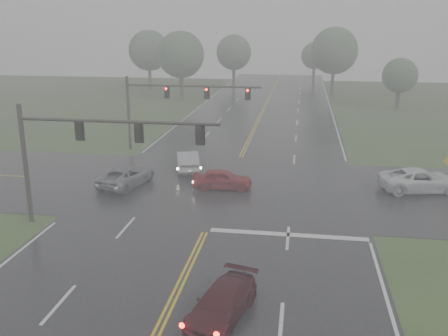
% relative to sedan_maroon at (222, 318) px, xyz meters
% --- Properties ---
extents(main_road, '(18.00, 160.00, 0.02)m').
position_rel_sedan_maroon_xyz_m(main_road, '(-2.21, 13.89, 0.00)').
color(main_road, black).
rests_on(main_road, ground).
extents(cross_street, '(120.00, 14.00, 0.02)m').
position_rel_sedan_maroon_xyz_m(cross_street, '(-2.21, 15.89, 0.00)').
color(cross_street, black).
rests_on(cross_street, ground).
extents(stop_bar, '(8.50, 0.50, 0.01)m').
position_rel_sedan_maroon_xyz_m(stop_bar, '(2.29, 8.29, 0.00)').
color(stop_bar, '#BDBDBD').
rests_on(stop_bar, ground).
extents(sedan_maroon, '(2.76, 4.59, 1.25)m').
position_rel_sedan_maroon_xyz_m(sedan_maroon, '(0.00, 0.00, 0.00)').
color(sedan_maroon, black).
rests_on(sedan_maroon, ground).
extents(sedan_red, '(4.19, 1.96, 1.39)m').
position_rel_sedan_maroon_xyz_m(sedan_red, '(-2.45, 15.41, 0.00)').
color(sedan_red, maroon).
rests_on(sedan_red, ground).
extents(sedan_silver, '(2.88, 4.92, 1.53)m').
position_rel_sedan_maroon_xyz_m(sedan_silver, '(-5.86, 19.52, 0.00)').
color(sedan_silver, gray).
rests_on(sedan_silver, ground).
extents(car_grey, '(3.40, 5.34, 1.37)m').
position_rel_sedan_maroon_xyz_m(car_grey, '(-9.19, 15.12, 0.00)').
color(car_grey, slate).
rests_on(car_grey, ground).
extents(pickup_white, '(5.89, 3.55, 1.53)m').
position_rel_sedan_maroon_xyz_m(pickup_white, '(10.90, 17.00, 0.00)').
color(pickup_white, silver).
rests_on(pickup_white, ground).
extents(signal_gantry_near, '(11.20, 0.30, 6.81)m').
position_rel_sedan_maroon_xyz_m(signal_gantry_near, '(-9.03, 8.00, 4.75)').
color(signal_gantry_near, black).
rests_on(signal_gantry_near, ground).
extents(signal_gantry_far, '(11.88, 0.33, 6.56)m').
position_rel_sedan_maroon_xyz_m(signal_gantry_far, '(-8.74, 25.16, 4.61)').
color(signal_gantry_far, black).
rests_on(signal_gantry_far, ground).
extents(tree_nw_a, '(6.75, 6.75, 9.91)m').
position_rel_sedan_maroon_xyz_m(tree_nw_a, '(-14.86, 55.10, 6.52)').
color(tree_nw_a, '#372D23').
rests_on(tree_nw_a, ground).
extents(tree_ne_a, '(7.10, 7.10, 10.43)m').
position_rel_sedan_maroon_xyz_m(tree_ne_a, '(7.27, 62.52, 6.86)').
color(tree_ne_a, '#372D23').
rests_on(tree_ne_a, ground).
extents(tree_n_mid, '(6.13, 6.13, 9.01)m').
position_rel_sedan_maroon_xyz_m(tree_n_mid, '(-9.46, 72.13, 5.92)').
color(tree_n_mid, '#372D23').
rests_on(tree_n_mid, ground).
extents(tree_e_near, '(4.53, 4.53, 6.66)m').
position_rel_sedan_maroon_xyz_m(tree_e_near, '(15.17, 51.47, 4.37)').
color(tree_e_near, '#372D23').
rests_on(tree_e_near, ground).
extents(tree_nw_b, '(6.72, 6.72, 9.86)m').
position_rel_sedan_maroon_xyz_m(tree_nw_b, '(-22.88, 65.57, 6.49)').
color(tree_nw_b, '#372D23').
rests_on(tree_nw_b, ground).
extents(tree_n_far, '(5.09, 5.09, 7.47)m').
position_rel_sedan_maroon_xyz_m(tree_n_far, '(4.74, 81.40, 4.91)').
color(tree_n_far, '#372D23').
rests_on(tree_n_far, ground).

